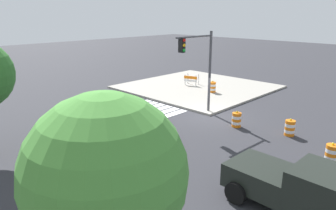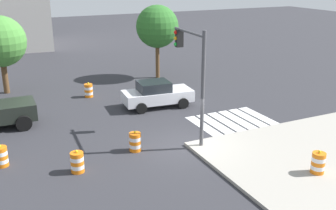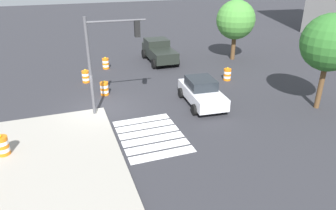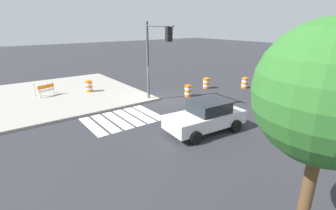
{
  "view_description": "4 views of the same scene",
  "coord_description": "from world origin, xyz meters",
  "px_view_note": "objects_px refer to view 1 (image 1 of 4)",
  "views": [
    {
      "loc": [
        -12.04,
        16.38,
        6.8
      ],
      "look_at": [
        0.82,
        3.25,
        1.33
      ],
      "focal_mm": 33.25,
      "sensor_mm": 36.0,
      "label": 1
    },
    {
      "loc": [
        -8.4,
        -15.75,
        8.14
      ],
      "look_at": [
        0.52,
        2.94,
        1.12
      ],
      "focal_mm": 42.55,
      "sensor_mm": 36.0,
      "label": 2
    },
    {
      "loc": [
        17.33,
        -2.07,
        8.03
      ],
      "look_at": [
        2.05,
        3.44,
        0.67
      ],
      "focal_mm": 32.95,
      "sensor_mm": 36.0,
      "label": 3
    },
    {
      "loc": [
        10.05,
        14.48,
        5.52
      ],
      "look_at": [
        1.58,
        3.15,
        0.77
      ],
      "focal_mm": 26.12,
      "sensor_mm": 36.0,
      "label": 4
    }
  ],
  "objects_px": {
    "traffic_barrel_near_corner": "(237,120)",
    "traffic_barrel_median_far": "(110,171)",
    "sports_car": "(130,122)",
    "street_tree_streetside_mid": "(106,174)",
    "traffic_barrel_median_near": "(332,154)",
    "traffic_barrel_on_sidewalk": "(213,87)",
    "construction_barricade": "(191,79)",
    "pickup_truck": "(305,191)",
    "traffic_barrel_crosswalk_end": "(290,128)",
    "traffic_light_pole": "(199,59)"
  },
  "relations": [
    {
      "from": "construction_barricade",
      "to": "street_tree_streetside_mid",
      "type": "bearing_deg",
      "value": 125.92
    },
    {
      "from": "traffic_barrel_crosswalk_end",
      "to": "traffic_barrel_on_sidewalk",
      "type": "relative_size",
      "value": 1.0
    },
    {
      "from": "pickup_truck",
      "to": "street_tree_streetside_mid",
      "type": "xyz_separation_m",
      "value": [
        1.74,
        6.72,
        2.63
      ]
    },
    {
      "from": "pickup_truck",
      "to": "traffic_light_pole",
      "type": "xyz_separation_m",
      "value": [
        9.5,
        -5.91,
        2.94
      ]
    },
    {
      "from": "traffic_barrel_on_sidewalk",
      "to": "street_tree_streetside_mid",
      "type": "xyz_separation_m",
      "value": [
        -10.67,
        18.25,
        2.99
      ]
    },
    {
      "from": "construction_barricade",
      "to": "pickup_truck",
      "type": "bearing_deg",
      "value": 141.54
    },
    {
      "from": "pickup_truck",
      "to": "traffic_barrel_crosswalk_end",
      "type": "bearing_deg",
      "value": -63.09
    },
    {
      "from": "traffic_barrel_on_sidewalk",
      "to": "street_tree_streetside_mid",
      "type": "distance_m",
      "value": 21.36
    },
    {
      "from": "traffic_barrel_near_corner",
      "to": "street_tree_streetside_mid",
      "type": "xyz_separation_m",
      "value": [
        -4.72,
        12.7,
        3.14
      ]
    },
    {
      "from": "traffic_barrel_near_corner",
      "to": "traffic_barrel_on_sidewalk",
      "type": "bearing_deg",
      "value": -43.01
    },
    {
      "from": "traffic_barrel_near_corner",
      "to": "traffic_barrel_on_sidewalk",
      "type": "relative_size",
      "value": 1.0
    },
    {
      "from": "sports_car",
      "to": "traffic_barrel_on_sidewalk",
      "type": "bearing_deg",
      "value": -77.89
    },
    {
      "from": "traffic_barrel_median_far",
      "to": "traffic_barrel_on_sidewalk",
      "type": "height_order",
      "value": "traffic_barrel_on_sidewalk"
    },
    {
      "from": "traffic_barrel_on_sidewalk",
      "to": "construction_barricade",
      "type": "distance_m",
      "value": 3.26
    },
    {
      "from": "construction_barricade",
      "to": "sports_car",
      "type": "bearing_deg",
      "value": 114.9
    },
    {
      "from": "traffic_barrel_near_corner",
      "to": "traffic_barrel_median_far",
      "type": "height_order",
      "value": "same"
    },
    {
      "from": "traffic_light_pole",
      "to": "traffic_barrel_near_corner",
      "type": "bearing_deg",
      "value": -178.73
    },
    {
      "from": "traffic_barrel_crosswalk_end",
      "to": "construction_barricade",
      "type": "bearing_deg",
      "value": -24.39
    },
    {
      "from": "traffic_barrel_near_corner",
      "to": "traffic_barrel_median_near",
      "type": "height_order",
      "value": "same"
    },
    {
      "from": "sports_car",
      "to": "pickup_truck",
      "type": "relative_size",
      "value": 0.86
    },
    {
      "from": "traffic_barrel_median_near",
      "to": "traffic_barrel_on_sidewalk",
      "type": "distance_m",
      "value": 13.51
    },
    {
      "from": "sports_car",
      "to": "street_tree_streetside_mid",
      "type": "xyz_separation_m",
      "value": [
        -8.3,
        7.18,
        2.78
      ]
    },
    {
      "from": "traffic_barrel_median_near",
      "to": "sports_car",
      "type": "bearing_deg",
      "value": 25.45
    },
    {
      "from": "traffic_barrel_median_near",
      "to": "traffic_barrel_median_far",
      "type": "xyz_separation_m",
      "value": [
        6.05,
        8.25,
        0.0
      ]
    },
    {
      "from": "traffic_barrel_crosswalk_end",
      "to": "construction_barricade",
      "type": "height_order",
      "value": "construction_barricade"
    },
    {
      "from": "traffic_barrel_median_near",
      "to": "traffic_light_pole",
      "type": "xyz_separation_m",
      "value": [
        8.87,
        -0.98,
        3.46
      ]
    },
    {
      "from": "pickup_truck",
      "to": "street_tree_streetside_mid",
      "type": "bearing_deg",
      "value": 75.46
    },
    {
      "from": "pickup_truck",
      "to": "traffic_barrel_median_near",
      "type": "height_order",
      "value": "pickup_truck"
    },
    {
      "from": "traffic_barrel_near_corner",
      "to": "traffic_barrel_median_far",
      "type": "distance_m",
      "value": 9.3
    },
    {
      "from": "traffic_barrel_crosswalk_end",
      "to": "pickup_truck",
      "type": "bearing_deg",
      "value": 116.91
    },
    {
      "from": "pickup_truck",
      "to": "traffic_barrel_crosswalk_end",
      "type": "height_order",
      "value": "pickup_truck"
    },
    {
      "from": "traffic_barrel_crosswalk_end",
      "to": "traffic_light_pole",
      "type": "xyz_separation_m",
      "value": [
        6.0,
        0.98,
        3.46
      ]
    },
    {
      "from": "traffic_barrel_on_sidewalk",
      "to": "sports_car",
      "type": "bearing_deg",
      "value": 102.11
    },
    {
      "from": "traffic_barrel_median_far",
      "to": "pickup_truck",
      "type": "bearing_deg",
      "value": -153.57
    },
    {
      "from": "traffic_barrel_median_far",
      "to": "street_tree_streetside_mid",
      "type": "height_order",
      "value": "street_tree_streetside_mid"
    },
    {
      "from": "traffic_barrel_median_near",
      "to": "traffic_barrel_near_corner",
      "type": "bearing_deg",
      "value": -10.2
    },
    {
      "from": "pickup_truck",
      "to": "traffic_barrel_median_far",
      "type": "height_order",
      "value": "pickup_truck"
    },
    {
      "from": "sports_car",
      "to": "traffic_barrel_median_far",
      "type": "bearing_deg",
      "value": 131.64
    },
    {
      "from": "pickup_truck",
      "to": "traffic_barrel_crosswalk_end",
      "type": "relative_size",
      "value": 5.09
    },
    {
      "from": "traffic_barrel_crosswalk_end",
      "to": "construction_barricade",
      "type": "xyz_separation_m",
      "value": [
        12.07,
        -5.47,
        0.27
      ]
    },
    {
      "from": "traffic_barrel_on_sidewalk",
      "to": "street_tree_streetside_mid",
      "type": "height_order",
      "value": "street_tree_streetside_mid"
    },
    {
      "from": "sports_car",
      "to": "street_tree_streetside_mid",
      "type": "height_order",
      "value": "street_tree_streetside_mid"
    },
    {
      "from": "pickup_truck",
      "to": "traffic_barrel_median_near",
      "type": "xyz_separation_m",
      "value": [
        0.63,
        -4.93,
        -0.52
      ]
    },
    {
      "from": "traffic_barrel_near_corner",
      "to": "construction_barricade",
      "type": "bearing_deg",
      "value": -35.05
    },
    {
      "from": "traffic_barrel_near_corner",
      "to": "street_tree_streetside_mid",
      "type": "height_order",
      "value": "street_tree_streetside_mid"
    },
    {
      "from": "traffic_barrel_median_far",
      "to": "traffic_barrel_near_corner",
      "type": "bearing_deg",
      "value": -91.33
    },
    {
      "from": "pickup_truck",
      "to": "traffic_barrel_crosswalk_end",
      "type": "distance_m",
      "value": 7.75
    },
    {
      "from": "traffic_barrel_median_near",
      "to": "street_tree_streetside_mid",
      "type": "distance_m",
      "value": 12.12
    },
    {
      "from": "traffic_barrel_on_sidewalk",
      "to": "construction_barricade",
      "type": "xyz_separation_m",
      "value": [
        3.15,
        -0.83,
        0.12
      ]
    },
    {
      "from": "traffic_barrel_crosswalk_end",
      "to": "traffic_light_pole",
      "type": "bearing_deg",
      "value": 9.28
    }
  ]
}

